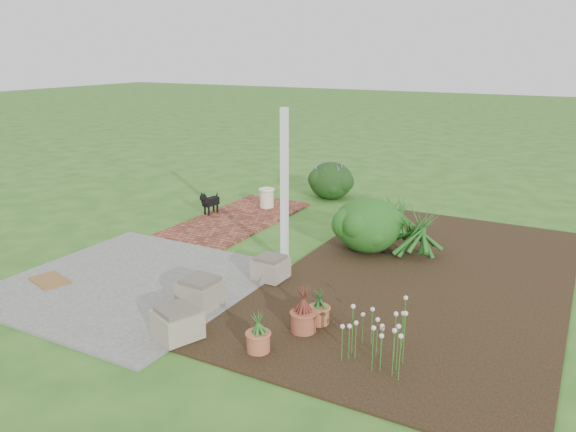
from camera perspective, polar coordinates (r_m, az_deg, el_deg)
The scene contains 19 objects.
ground at distance 9.24m, azimuth -2.29°, elevation -4.62°, with size 80.00×80.00×0.00m, color #2D5F1E.
concrete_patio at distance 8.67m, azimuth -15.52°, elevation -6.55°, with size 3.50×3.50×0.04m, color #5A5A57.
brick_path at distance 11.49m, azimuth -5.08°, elevation -0.28°, with size 1.60×3.50×0.04m, color #5F291E.
garden_bed at distance 8.76m, azimuth 13.71°, elevation -6.19°, with size 4.00×7.00×0.03m, color black.
veranda_post at distance 8.80m, azimuth -0.37°, elevation 2.86°, with size 0.10×0.10×2.50m, color white.
stone_trough_near at distance 6.91m, azimuth -11.17°, elevation -10.72°, with size 0.49×0.49×0.32m, color gray.
stone_trough_mid at distance 7.65m, azimuth -8.86°, elevation -7.78°, with size 0.50×0.50×0.33m, color #706957.
stone_trough_far at distance 8.42m, azimuth -1.78°, elevation -5.38°, with size 0.45×0.45×0.30m, color #7C6E5D.
coir_doormat at distance 9.08m, azimuth -23.03°, elevation -6.04°, with size 0.63×0.41×0.02m, color brown.
black_dog at distance 11.75m, azimuth -8.00°, elevation 1.50°, with size 0.20×0.54×0.46m.
cream_ceramic_urn at distance 12.19m, azimuth -2.18°, elevation 1.82°, with size 0.30×0.30×0.40m, color beige.
evergreen_shrub at distance 9.61m, azimuth 8.13°, elevation -0.78°, with size 1.11×1.11×0.94m, color #0C390D.
agapanthus_clump_back at distance 9.47m, azimuth 12.91°, elevation -1.14°, with size 1.10×1.10×0.99m, color #0C440D, non-canonical shape.
agapanthus_clump_front at distance 10.70m, azimuth 10.76°, elevation 0.50°, with size 0.90×0.90×0.80m, color #0C380B, non-canonical shape.
pink_flower_patch at distance 6.42m, azimuth 10.14°, elevation -11.57°, with size 0.95×0.95×0.61m, color #113D0F, non-canonical shape.
terracotta_pot_bronze at distance 6.95m, azimuth 1.58°, elevation -10.66°, with size 0.31×0.31×0.25m, color #964932.
terracotta_pot_small_left at distance 7.15m, azimuth 3.16°, elevation -10.01°, with size 0.26×0.26×0.22m, color #9A5A34.
terracotta_pot_small_right at distance 6.54m, azimuth -3.04°, elevation -12.63°, with size 0.27×0.27×0.23m, color #AE5A3A.
purple_flowering_bush at distance 13.10m, azimuth 4.39°, elevation 3.70°, with size 1.02×1.02×0.87m, color black.
Camera 1 is at (4.46, -7.37, 3.32)m, focal length 35.00 mm.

